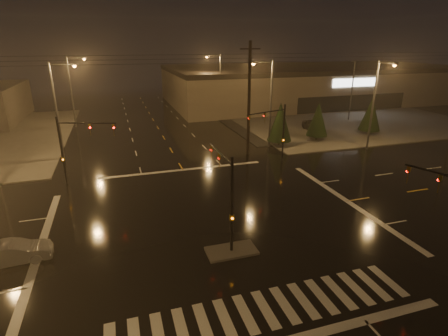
% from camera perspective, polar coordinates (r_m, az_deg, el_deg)
% --- Properties ---
extents(ground, '(140.00, 140.00, 0.00)m').
position_cam_1_polar(ground, '(24.76, -1.77, -8.67)').
color(ground, black).
rests_on(ground, ground).
extents(sidewalk_ne, '(36.00, 36.00, 0.12)m').
position_cam_1_polar(sidewalk_ne, '(63.40, 17.49, 8.22)').
color(sidewalk_ne, '#46433F').
rests_on(sidewalk_ne, ground).
extents(median_island, '(3.00, 1.60, 0.15)m').
position_cam_1_polar(median_island, '(21.44, 1.22, -13.36)').
color(median_island, '#46433F').
rests_on(median_island, ground).
extents(crosswalk, '(15.00, 2.60, 0.01)m').
position_cam_1_polar(crosswalk, '(17.79, 6.77, -21.90)').
color(crosswalk, beige).
rests_on(crosswalk, ground).
extents(stop_bar_far, '(16.00, 0.50, 0.01)m').
position_cam_1_polar(stop_bar_far, '(34.58, -6.74, -0.29)').
color(stop_bar_far, beige).
rests_on(stop_bar_far, ground).
extents(parking_lot, '(50.00, 24.00, 0.08)m').
position_cam_1_polar(parking_lot, '(64.83, 22.17, 7.90)').
color(parking_lot, black).
rests_on(parking_lot, ground).
extents(retail_building, '(60.20, 28.30, 7.20)m').
position_cam_1_polar(retail_building, '(78.83, 14.22, 13.42)').
color(retail_building, brown).
rests_on(retail_building, ground).
extents(signal_mast_median, '(0.25, 4.59, 6.00)m').
position_cam_1_polar(signal_mast_median, '(20.48, 0.47, -3.34)').
color(signal_mast_median, black).
rests_on(signal_mast_median, ground).
extents(signal_mast_ne, '(4.84, 1.86, 6.00)m').
position_cam_1_polar(signal_mast_ne, '(35.59, 8.56, 6.57)').
color(signal_mast_ne, black).
rests_on(signal_mast_ne, ground).
extents(signal_mast_nw, '(4.84, 1.86, 6.00)m').
position_cam_1_polar(signal_mast_nw, '(32.34, -23.48, 3.80)').
color(signal_mast_nw, black).
rests_on(signal_mast_nw, ground).
extents(streetlight_1, '(2.77, 0.32, 10.00)m').
position_cam_1_polar(streetlight_1, '(39.81, -25.36, 9.26)').
color(streetlight_1, '#38383A').
rests_on(streetlight_1, ground).
extents(streetlight_2, '(2.77, 0.32, 10.00)m').
position_cam_1_polar(streetlight_2, '(55.57, -23.45, 12.02)').
color(streetlight_2, '#38383A').
rests_on(streetlight_2, ground).
extents(streetlight_3, '(2.77, 0.32, 10.00)m').
position_cam_1_polar(streetlight_3, '(41.14, 7.28, 11.26)').
color(streetlight_3, '#38383A').
rests_on(streetlight_3, ground).
extents(streetlight_4, '(2.77, 0.32, 10.00)m').
position_cam_1_polar(streetlight_4, '(59.76, -0.88, 14.03)').
color(streetlight_4, '#38383A').
rests_on(streetlight_4, ground).
extents(streetlight_6, '(0.32, 2.77, 10.00)m').
position_cam_1_polar(streetlight_6, '(42.94, 23.53, 10.16)').
color(streetlight_6, '#38383A').
rests_on(streetlight_6, ground).
extents(utility_pole_1, '(2.20, 0.32, 12.00)m').
position_cam_1_polar(utility_pole_1, '(38.03, 4.11, 11.17)').
color(utility_pole_1, black).
rests_on(utility_pole_1, ground).
extents(conifer_0, '(2.90, 2.90, 5.23)m').
position_cam_1_polar(conifer_0, '(42.22, 9.14, 7.46)').
color(conifer_0, black).
rests_on(conifer_0, ground).
extents(conifer_1, '(2.64, 2.64, 4.83)m').
position_cam_1_polar(conifer_1, '(45.67, 15.08, 7.71)').
color(conifer_1, black).
rests_on(conifer_1, ground).
extents(conifer_2, '(2.80, 2.80, 5.07)m').
position_cam_1_polar(conifer_2, '(50.83, 22.86, 8.16)').
color(conifer_2, black).
rests_on(conifer_2, ground).
extents(car_parked, '(2.20, 4.68, 1.55)m').
position_cam_1_polar(car_parked, '(51.03, 14.40, 6.70)').
color(car_parked, black).
rests_on(car_parked, ground).
extents(car_crossing, '(4.05, 1.67, 1.30)m').
position_cam_1_polar(car_crossing, '(23.45, -31.14, -11.74)').
color(car_crossing, '#5C5E64').
rests_on(car_crossing, ground).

